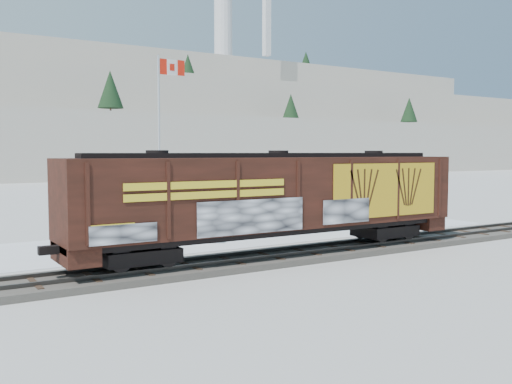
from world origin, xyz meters
TOP-DOWN VIEW (x-y plane):
  - ground at (0.00, 0.00)m, footprint 500.00×500.00m
  - rail_track at (0.00, 0.00)m, footprint 50.00×3.40m
  - parking_strip at (0.00, 7.50)m, footprint 40.00×8.00m
  - hopper_railcar at (0.60, -0.01)m, footprint 19.41×3.06m
  - flagpole at (0.55, 13.44)m, footprint 2.30×0.90m
  - car_silver at (-1.63, 7.93)m, footprint 5.28×3.68m
  - car_white at (-1.34, 7.02)m, footprint 5.08×3.38m
  - car_dark at (6.44, 7.92)m, footprint 4.76×2.32m

SIDE VIEW (x-z plane):
  - ground at x=0.00m, z-range 0.00..0.00m
  - parking_strip at x=0.00m, z-range 0.00..0.03m
  - rail_track at x=0.00m, z-range -0.07..0.36m
  - car_dark at x=6.44m, z-range 0.03..1.36m
  - car_white at x=-1.34m, z-range 0.03..1.61m
  - car_silver at x=-1.63m, z-range 0.03..1.70m
  - hopper_railcar at x=0.60m, z-range 0.70..5.15m
  - flagpole at x=0.55m, z-range -1.48..9.65m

